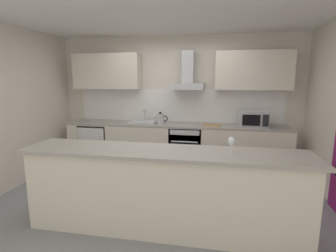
{
  "coord_description": "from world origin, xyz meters",
  "views": [
    {
      "loc": [
        0.77,
        -3.45,
        1.74
      ],
      "look_at": [
        0.06,
        0.33,
        1.05
      ],
      "focal_mm": 27.47,
      "sensor_mm": 36.0,
      "label": 1
    }
  ],
  "objects_px": {
    "wine_glass": "(231,142)",
    "range_hood": "(188,77)",
    "refrigerator": "(98,144)",
    "sink": "(144,122)",
    "microwave": "(253,119)",
    "oven": "(186,147)",
    "kettle": "(160,119)",
    "chopping_board": "(212,125)"
  },
  "relations": [
    {
      "from": "oven",
      "to": "refrigerator",
      "type": "distance_m",
      "value": 1.84
    },
    {
      "from": "oven",
      "to": "range_hood",
      "type": "bearing_deg",
      "value": 90.0
    },
    {
      "from": "sink",
      "to": "chopping_board",
      "type": "height_order",
      "value": "sink"
    },
    {
      "from": "sink",
      "to": "kettle",
      "type": "distance_m",
      "value": 0.36
    },
    {
      "from": "microwave",
      "to": "chopping_board",
      "type": "xyz_separation_m",
      "value": [
        -0.73,
        0.0,
        -0.14
      ]
    },
    {
      "from": "range_hood",
      "to": "wine_glass",
      "type": "height_order",
      "value": "range_hood"
    },
    {
      "from": "refrigerator",
      "to": "chopping_board",
      "type": "distance_m",
      "value": 2.38
    },
    {
      "from": "sink",
      "to": "oven",
      "type": "bearing_deg",
      "value": -0.74
    },
    {
      "from": "wine_glass",
      "to": "microwave",
      "type": "bearing_deg",
      "value": 76.44
    },
    {
      "from": "microwave",
      "to": "oven",
      "type": "bearing_deg",
      "value": 178.69
    },
    {
      "from": "oven",
      "to": "chopping_board",
      "type": "xyz_separation_m",
      "value": [
        0.49,
        -0.02,
        0.45
      ]
    },
    {
      "from": "kettle",
      "to": "wine_glass",
      "type": "height_order",
      "value": "wine_glass"
    },
    {
      "from": "kettle",
      "to": "range_hood",
      "type": "height_order",
      "value": "range_hood"
    },
    {
      "from": "wine_glass",
      "to": "chopping_board",
      "type": "xyz_separation_m",
      "value": [
        -0.23,
        2.08,
        -0.18
      ]
    },
    {
      "from": "refrigerator",
      "to": "wine_glass",
      "type": "xyz_separation_m",
      "value": [
        2.56,
        -2.1,
        0.67
      ]
    },
    {
      "from": "oven",
      "to": "kettle",
      "type": "xyz_separation_m",
      "value": [
        -0.5,
        -0.03,
        0.55
      ]
    },
    {
      "from": "range_hood",
      "to": "chopping_board",
      "type": "xyz_separation_m",
      "value": [
        0.49,
        -0.15,
        -0.88
      ]
    },
    {
      "from": "sink",
      "to": "wine_glass",
      "type": "relative_size",
      "value": 2.81
    },
    {
      "from": "oven",
      "to": "microwave",
      "type": "bearing_deg",
      "value": -1.31
    },
    {
      "from": "sink",
      "to": "chopping_board",
      "type": "relative_size",
      "value": 1.47
    },
    {
      "from": "oven",
      "to": "microwave",
      "type": "xyz_separation_m",
      "value": [
        1.22,
        -0.03,
        0.59
      ]
    },
    {
      "from": "oven",
      "to": "chopping_board",
      "type": "bearing_deg",
      "value": -2.79
    },
    {
      "from": "range_hood",
      "to": "chopping_board",
      "type": "height_order",
      "value": "range_hood"
    },
    {
      "from": "sink",
      "to": "range_hood",
      "type": "height_order",
      "value": "range_hood"
    },
    {
      "from": "wine_glass",
      "to": "range_hood",
      "type": "bearing_deg",
      "value": 107.83
    },
    {
      "from": "chopping_board",
      "to": "oven",
      "type": "bearing_deg",
      "value": 177.21
    },
    {
      "from": "kettle",
      "to": "wine_glass",
      "type": "xyz_separation_m",
      "value": [
        1.22,
        -2.07,
        0.09
      ]
    },
    {
      "from": "microwave",
      "to": "kettle",
      "type": "xyz_separation_m",
      "value": [
        -1.72,
        -0.01,
        -0.04
      ]
    },
    {
      "from": "oven",
      "to": "wine_glass",
      "type": "distance_m",
      "value": 2.31
    },
    {
      "from": "chopping_board",
      "to": "kettle",
      "type": "bearing_deg",
      "value": -179.42
    },
    {
      "from": "range_hood",
      "to": "refrigerator",
      "type": "bearing_deg",
      "value": -175.89
    },
    {
      "from": "kettle",
      "to": "microwave",
      "type": "bearing_deg",
      "value": 0.19
    },
    {
      "from": "microwave",
      "to": "kettle",
      "type": "distance_m",
      "value": 1.72
    },
    {
      "from": "oven",
      "to": "chopping_board",
      "type": "height_order",
      "value": "chopping_board"
    },
    {
      "from": "microwave",
      "to": "sink",
      "type": "height_order",
      "value": "microwave"
    },
    {
      "from": "kettle",
      "to": "chopping_board",
      "type": "height_order",
      "value": "kettle"
    },
    {
      "from": "microwave",
      "to": "chopping_board",
      "type": "distance_m",
      "value": 0.75
    },
    {
      "from": "kettle",
      "to": "range_hood",
      "type": "bearing_deg",
      "value": 18.1
    },
    {
      "from": "refrigerator",
      "to": "kettle",
      "type": "height_order",
      "value": "kettle"
    },
    {
      "from": "oven",
      "to": "microwave",
      "type": "relative_size",
      "value": 1.6
    },
    {
      "from": "refrigerator",
      "to": "range_hood",
      "type": "bearing_deg",
      "value": 4.11
    },
    {
      "from": "range_hood",
      "to": "oven",
      "type": "bearing_deg",
      "value": -90.0
    }
  ]
}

